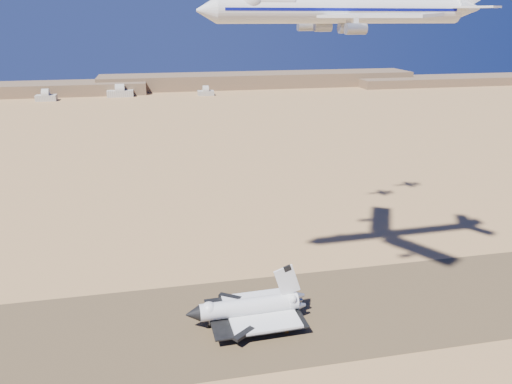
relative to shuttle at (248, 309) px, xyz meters
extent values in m
plane|color=#A27148|center=(0.25, 1.20, -4.86)|extent=(1200.00, 1200.00, 0.00)
cube|color=brown|center=(0.25, 1.20, -4.83)|extent=(600.00, 50.00, 0.06)
cube|color=brown|center=(120.25, 541.20, 4.14)|extent=(420.00, 60.00, 18.00)
cube|color=brown|center=(400.25, 511.20, 0.64)|extent=(300.00, 60.00, 11.00)
cube|color=#B9B3A4|center=(-139.75, 471.20, -1.61)|extent=(22.00, 14.00, 6.50)
cube|color=#B9B3A4|center=(-59.75, 486.20, -1.11)|extent=(30.00, 15.00, 7.50)
cube|color=#B9B3A4|center=(40.25, 476.20, -2.11)|extent=(19.00, 12.50, 5.50)
cylinder|color=silver|center=(0.08, 0.00, 0.69)|extent=(29.74, 6.24, 5.18)
cone|color=black|center=(-16.73, -0.60, 0.69)|extent=(4.33, 5.06, 4.92)
sphere|color=silver|center=(-11.93, -0.43, 1.43)|extent=(4.81, 4.81, 4.81)
cube|color=silver|center=(3.78, 0.14, -1.44)|extent=(21.12, 22.90, 0.83)
cube|color=black|center=(1.93, 0.07, -1.86)|extent=(28.51, 23.17, 0.46)
cube|color=silver|center=(12.09, 0.44, 7.90)|extent=(8.59, 0.96, 10.65)
cylinder|color=gray|center=(-11.93, -0.43, -3.38)|extent=(0.33, 0.33, 2.96)
cylinder|color=black|center=(-11.93, -0.43, -4.35)|extent=(1.03, 0.45, 1.02)
cylinder|color=gray|center=(5.79, -4.42, -3.38)|extent=(0.33, 0.33, 2.96)
cylinder|color=black|center=(5.79, -4.42, -4.35)|extent=(1.03, 0.45, 1.02)
cylinder|color=gray|center=(5.46, 4.82, -3.38)|extent=(0.33, 0.33, 2.96)
cylinder|color=black|center=(5.46, 4.82, -4.35)|extent=(1.03, 0.45, 1.02)
cylinder|color=silver|center=(29.01, 10.32, 84.81)|extent=(70.77, 8.71, 6.64)
cone|color=silver|center=(-8.87, 9.21, 84.81)|extent=(5.38, 6.79, 6.64)
sphere|color=silver|center=(3.07, 9.56, 87.19)|extent=(6.85, 6.85, 6.85)
cube|color=silver|center=(31.58, -6.23, 83.56)|extent=(23.54, 31.69, 0.73)
cube|color=silver|center=(30.60, 26.98, 83.56)|extent=(22.19, 32.06, 0.73)
cube|color=silver|center=(66.57, 4.66, 85.84)|extent=(10.86, 12.72, 0.52)
cube|color=silver|center=(66.18, 18.16, 85.84)|extent=(10.45, 12.76, 0.52)
cylinder|color=gray|center=(27.21, 0.92, 80.45)|extent=(5.27, 2.85, 2.70)
cylinder|color=gray|center=(25.41, -8.49, 80.45)|extent=(5.27, 2.85, 2.70)
cylinder|color=gray|center=(26.67, 19.60, 80.45)|extent=(5.27, 2.85, 2.70)
cylinder|color=gray|center=(24.32, 28.88, 80.45)|extent=(5.27, 2.85, 2.70)
imported|color=orange|center=(9.72, -7.79, -3.99)|extent=(0.60, 0.70, 1.62)
imported|color=orange|center=(7.31, -7.22, -3.93)|extent=(0.90, 0.97, 1.74)
imported|color=orange|center=(10.27, -8.04, -3.94)|extent=(1.11, 0.77, 1.72)
cylinder|color=silver|center=(46.09, 60.94, 84.40)|extent=(12.28, 1.54, 1.43)
cone|color=black|center=(38.73, 61.01, 84.40)|extent=(2.67, 1.35, 1.33)
sphere|color=black|center=(43.02, 60.97, 84.91)|extent=(1.43, 1.43, 1.43)
cube|color=silver|center=(47.11, 60.94, 84.19)|extent=(3.65, 8.21, 0.26)
cube|color=silver|center=(51.20, 60.90, 84.40)|extent=(2.29, 5.13, 0.20)
cube|color=silver|center=(51.41, 60.90, 85.83)|extent=(3.09, 0.28, 3.46)
cylinder|color=silver|center=(64.58, 68.88, 88.77)|extent=(13.04, 1.80, 1.52)
cone|color=black|center=(56.78, 68.71, 88.77)|extent=(2.85, 1.47, 1.41)
sphere|color=black|center=(61.33, 68.81, 89.31)|extent=(1.52, 1.52, 1.52)
cube|color=silver|center=(65.66, 68.90, 88.55)|extent=(3.98, 8.75, 0.27)
cube|color=silver|center=(70.00, 69.00, 88.77)|extent=(2.50, 5.47, 0.22)
camera|label=1|loc=(-24.42, -128.19, 82.89)|focal=35.00mm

